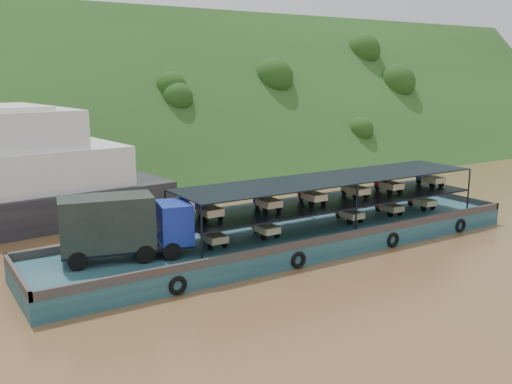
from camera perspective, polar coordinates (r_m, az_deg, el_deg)
ground at (r=40.99m, az=4.62°, el=-4.80°), size 160.00×160.00×0.00m
hillside at (r=72.35m, az=-12.73°, el=2.19°), size 140.00×39.60×39.60m
cargo_barge at (r=37.93m, az=1.89°, el=-4.20°), size 35.00×7.18×4.94m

